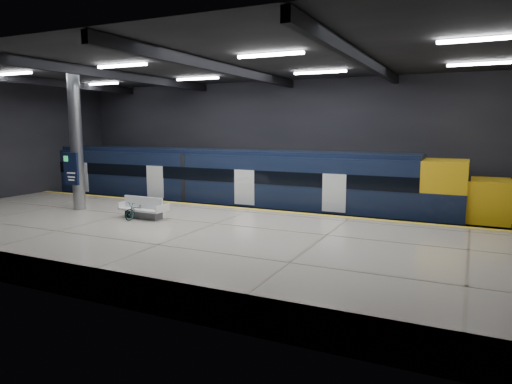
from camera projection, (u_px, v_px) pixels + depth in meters
The scene contains 10 objects.
ground at pixel (227, 243), 20.89m from camera, with size 30.00×30.00×0.00m, color black.
room_shell at pixel (226, 116), 20.08m from camera, with size 30.10×16.10×8.05m.
platform at pixel (197, 243), 18.57m from camera, with size 30.00×11.00×1.10m, color beige.
safety_strip at pixel (253, 209), 23.19m from camera, with size 30.00×0.40×0.01m, color yellow.
rails at pixel (274, 219), 25.79m from camera, with size 30.00×1.52×0.16m.
train at pixel (237, 182), 26.52m from camera, with size 29.40×2.84×3.79m.
bench at pixel (144, 211), 20.88m from camera, with size 2.31×1.03×1.00m.
bicycle at pixel (139, 210), 20.77m from camera, with size 0.53×1.53×0.81m, color #99999E.
pannier_bag at pixel (128, 214), 21.06m from camera, with size 0.30×0.18×0.35m, color black.
info_column at pixel (76, 143), 22.74m from camera, with size 0.90×0.78×6.90m.
Camera 1 is at (9.94, -17.80, 5.27)m, focal length 32.00 mm.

